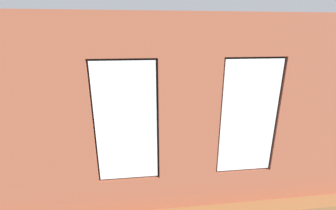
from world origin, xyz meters
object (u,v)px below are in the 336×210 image
at_px(coffee_table, 162,119).
at_px(cup_ceramic, 166,118).
at_px(candle_jar, 156,115).
at_px(media_console, 63,134).
at_px(potted_plant_by_left_couch, 229,114).
at_px(couch_left, 260,129).
at_px(potted_plant_between_couches, 222,155).
at_px(potted_plant_mid_room_small, 201,114).
at_px(potted_plant_corner_far_left, 312,145).
at_px(potted_plant_near_tv, 72,142).
at_px(table_plant_small, 162,115).
at_px(tv_flatscreen, 60,113).
at_px(couch_by_window, 152,170).
at_px(remote_gray, 148,119).
at_px(remote_silver, 174,115).
at_px(potted_plant_foreground_right, 90,99).
at_px(potted_plant_corner_near_left, 230,92).

bearing_deg(coffee_table, cup_ceramic, 133.13).
height_order(candle_jar, media_console, candle_jar).
bearing_deg(potted_plant_by_left_couch, couch_left, 106.11).
relative_size(media_console, potted_plant_between_couches, 1.52).
distance_m(coffee_table, cup_ceramic, 0.18).
bearing_deg(potted_plant_mid_room_small, coffee_table, 14.66).
distance_m(potted_plant_between_couches, potted_plant_by_left_couch, 3.25).
bearing_deg(candle_jar, potted_plant_corner_far_left, 138.19).
xyz_separation_m(couch_left, potted_plant_near_tv, (5.00, 0.57, 0.18)).
bearing_deg(candle_jar, potted_plant_near_tv, 37.29).
relative_size(table_plant_small, tv_flatscreen, 0.18).
height_order(coffee_table, potted_plant_between_couches, potted_plant_between_couches).
height_order(media_console, potted_plant_mid_room_small, potted_plant_mid_room_small).
height_order(cup_ceramic, potted_plant_corner_far_left, potted_plant_corner_far_left).
distance_m(potted_plant_corner_far_left, potted_plant_by_left_couch, 3.19).
distance_m(cup_ceramic, media_console, 2.94).
xyz_separation_m(couch_by_window, potted_plant_by_left_couch, (-2.78, -3.01, -0.03)).
xyz_separation_m(couch_left, remote_gray, (3.17, -0.81, 0.13)).
xyz_separation_m(couch_left, remote_silver, (2.35, -1.06, 0.13)).
xyz_separation_m(remote_gray, potted_plant_foreground_right, (2.08, -1.95, 0.13)).
bearing_deg(potted_plant_corner_far_left, cup_ceramic, -42.33).
bearing_deg(table_plant_small, remote_gray, 14.94).
height_order(remote_silver, potted_plant_mid_room_small, potted_plant_mid_room_small).
xyz_separation_m(media_console, potted_plant_by_left_couch, (-5.15, -0.90, 0.04)).
relative_size(potted_plant_corner_far_left, potted_plant_foreground_right, 1.26).
bearing_deg(cup_ceramic, potted_plant_corner_near_left, -144.45).
bearing_deg(potted_plant_corner_near_left, remote_gray, 30.95).
relative_size(cup_ceramic, remote_silver, 0.50).
height_order(remote_silver, potted_plant_corner_far_left, potted_plant_corner_far_left).
height_order(couch_left, potted_plant_foreground_right, potted_plant_foreground_right).
distance_m(remote_silver, potted_plant_foreground_right, 3.37).
bearing_deg(candle_jar, coffee_table, 151.91).
xyz_separation_m(remote_gray, potted_plant_corner_near_left, (-3.33, -1.99, 0.24)).
bearing_deg(table_plant_small, potted_plant_mid_room_small, -165.34).
height_order(candle_jar, potted_plant_corner_far_left, potted_plant_corner_far_left).
relative_size(couch_by_window, table_plant_small, 11.01).
bearing_deg(media_console, potted_plant_near_tv, 117.60).
bearing_deg(media_console, candle_jar, -168.56).
bearing_deg(table_plant_small, candle_jar, -28.09).
height_order(cup_ceramic, remote_silver, cup_ceramic).
distance_m(couch_by_window, potted_plant_corner_far_left, 3.36).
xyz_separation_m(remote_silver, potted_plant_near_tv, (2.65, 1.62, 0.05)).
bearing_deg(potted_plant_foreground_right, potted_plant_near_tv, 94.30).
bearing_deg(potted_plant_corner_far_left, potted_plant_between_couches, -4.58).
bearing_deg(media_console, couch_by_window, 138.23).
xyz_separation_m(remote_gray, remote_silver, (-0.82, -0.25, 0.00)).
bearing_deg(potted_plant_near_tv, remote_silver, -148.54).
xyz_separation_m(table_plant_small, potted_plant_by_left_couch, (-2.34, -0.46, -0.25)).
xyz_separation_m(table_plant_small, potted_plant_corner_near_left, (-2.90, -1.88, 0.15)).
distance_m(tv_flatscreen, potted_plant_mid_room_small, 4.24).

